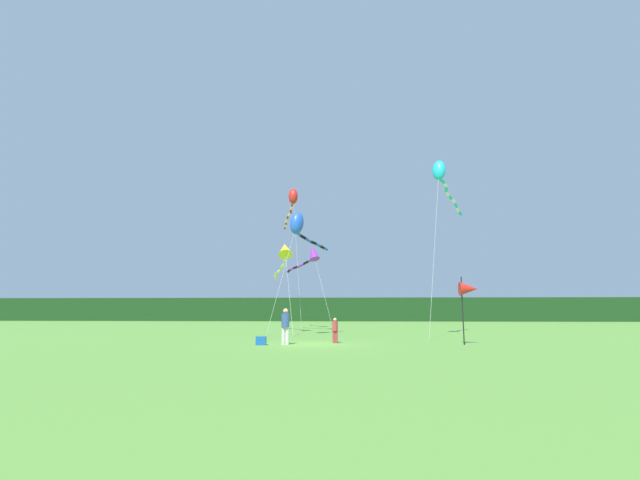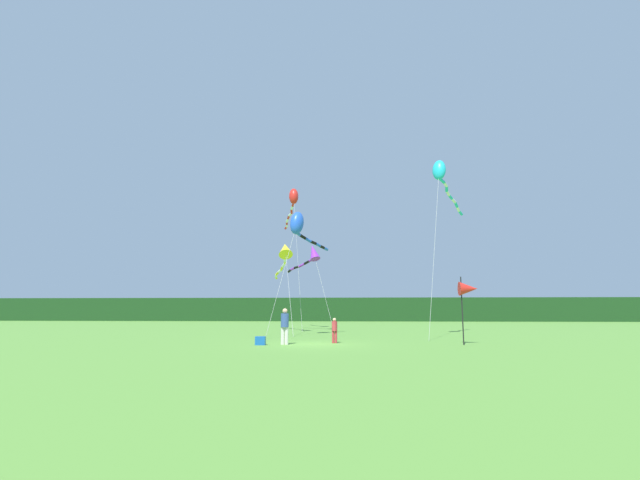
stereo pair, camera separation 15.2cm
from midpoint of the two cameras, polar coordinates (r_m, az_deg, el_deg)
name	(u,v)px [view 1 (the left image)]	position (r m, az deg, el deg)	size (l,w,h in m)	color
ground_plane	(312,344)	(23.34, -1.16, -12.99)	(120.00, 120.00, 0.00)	#5B9338
distant_treeline	(337,309)	(68.22, 2.06, -8.74)	(108.00, 2.51, 3.44)	#193D19
person_adult	(285,324)	(23.10, -4.58, -10.54)	(0.39, 0.39, 1.78)	silver
person_child	(335,329)	(24.04, 1.73, -11.14)	(0.28, 0.28, 1.29)	#B23338
cooler_box	(261,341)	(22.94, -7.63, -12.47)	(0.49, 0.30, 0.42)	#1959B2
banner_flag_pole	(469,289)	(24.00, 18.04, -5.93)	(0.90, 0.70, 3.36)	black
kite_yellow	(284,252)	(35.06, -4.65, -1.56)	(2.95, 10.24, 7.07)	#B2B2B2
kite_cyan	(442,177)	(32.19, 14.97, 7.66)	(4.47, 9.15, 11.72)	#B2B2B2
kite_blue	(298,225)	(30.57, -2.87, 1.88)	(3.50, 5.80, 8.37)	#B2B2B2
kite_red	(292,200)	(40.99, -3.63, 5.01)	(2.90, 9.21, 12.51)	#B2B2B2
kite_purple	(311,254)	(37.79, -1.24, -1.79)	(4.40, 5.35, 7.24)	#B2B2B2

